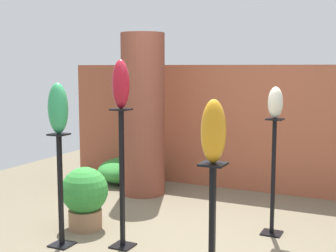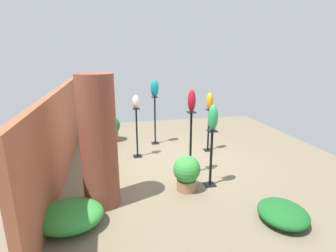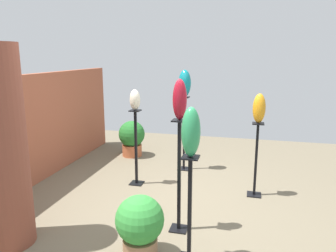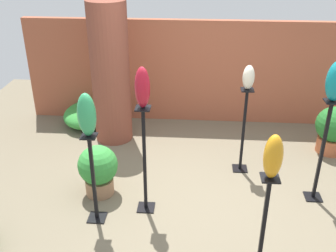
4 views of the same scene
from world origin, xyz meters
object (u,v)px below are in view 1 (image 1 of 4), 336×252
object	(u,v)px
pedestal_ivory	(273,182)
art_vase_ruby	(121,84)
brick_pillar	(143,115)
pedestal_ruby	(122,184)
art_vase_amber	(213,131)
art_vase_ivory	(275,103)
potted_plant_front_left	(85,196)
pedestal_jade	(61,195)
pedestal_amber	(212,250)
art_vase_jade	(58,108)

from	to	relation	value
pedestal_ivory	art_vase_ruby	distance (m)	1.81
brick_pillar	pedestal_ivory	xyz separation A→B (m)	(1.91, -0.79, -0.52)
brick_pillar	pedestal_ruby	bearing A→B (deg)	-67.46
pedestal_ruby	art_vase_ruby	bearing A→B (deg)	0.00
pedestal_ruby	art_vase_amber	size ratio (longest dim) A/B	3.19
art_vase_ivory	potted_plant_front_left	bearing A→B (deg)	-159.13
art_vase_amber	art_vase_ivory	size ratio (longest dim) A/B	1.32
art_vase_ruby	potted_plant_front_left	bearing A→B (deg)	157.20
pedestal_jade	art_vase_ruby	xyz separation A→B (m)	(0.54, 0.22, 1.04)
pedestal_amber	pedestal_ivory	bearing A→B (deg)	90.41
brick_pillar	art_vase_ruby	xyz separation A→B (m)	(0.72, -1.74, 0.47)
potted_plant_front_left	brick_pillar	bearing A→B (deg)	94.16
pedestal_jade	art_vase_ruby	distance (m)	1.19
pedestal_ivory	art_vase_ivory	distance (m)	0.80
pedestal_ivory	pedestal_ruby	distance (m)	1.52
pedestal_jade	art_vase_jade	world-z (taller)	art_vase_jade
pedestal_amber	pedestal_ruby	world-z (taller)	pedestal_ruby
pedestal_jade	potted_plant_front_left	world-z (taller)	pedestal_jade
pedestal_amber	pedestal_ivory	size ratio (longest dim) A/B	0.91
pedestal_ivory	art_vase_ivory	world-z (taller)	art_vase_ivory
pedestal_ruby	potted_plant_front_left	size ratio (longest dim) A/B	2.00
pedestal_jade	pedestal_ruby	bearing A→B (deg)	22.55
art_vase_jade	pedestal_ivory	bearing A→B (deg)	34.08
art_vase_amber	potted_plant_front_left	world-z (taller)	art_vase_amber
art_vase_jade	pedestal_jade	bearing A→B (deg)	180.00
art_vase_jade	potted_plant_front_left	bearing A→B (deg)	98.95
brick_pillar	pedestal_amber	bearing A→B (deg)	-53.43
pedestal_ruby	pedestal_jade	bearing A→B (deg)	-157.45
art_vase_amber	art_vase_ivory	distance (m)	1.80
brick_pillar	art_vase_amber	bearing A→B (deg)	-53.43
art_vase_jade	brick_pillar	bearing A→B (deg)	95.35
pedestal_amber	art_vase_ruby	world-z (taller)	art_vase_ruby
pedestal_jade	art_vase_ivory	bearing A→B (deg)	34.08
brick_pillar	art_vase_amber	xyz separation A→B (m)	(1.92, -2.59, 0.22)
pedestal_amber	art_vase_jade	size ratio (longest dim) A/B	2.29
art_vase_ivory	art_vase_ruby	size ratio (longest dim) A/B	0.70
art_vase_ivory	potted_plant_front_left	world-z (taller)	art_vase_ivory
art_vase_jade	art_vase_ivory	world-z (taller)	art_vase_jade
pedestal_ruby	pedestal_amber	bearing A→B (deg)	-35.42
pedestal_ivory	potted_plant_front_left	size ratio (longest dim) A/B	1.81
pedestal_ruby	brick_pillar	bearing A→B (deg)	112.54
pedestal_ivory	art_vase_ivory	size ratio (longest dim) A/B	3.79
pedestal_ivory	potted_plant_front_left	xyz separation A→B (m)	(-1.80, -0.69, -0.18)
pedestal_ruby	art_vase_jade	bearing A→B (deg)	-157.45
pedestal_ruby	art_vase_ruby	xyz separation A→B (m)	(0.00, 0.00, 0.93)
pedestal_ruby	art_vase_jade	world-z (taller)	art_vase_jade
pedestal_ivory	potted_plant_front_left	world-z (taller)	pedestal_ivory
potted_plant_front_left	pedestal_ruby	bearing A→B (deg)	-22.80
brick_pillar	pedestal_amber	world-z (taller)	brick_pillar
brick_pillar	pedestal_ruby	xyz separation A→B (m)	(0.72, -1.74, -0.46)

